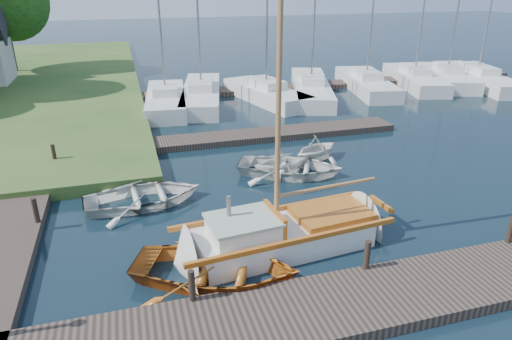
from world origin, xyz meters
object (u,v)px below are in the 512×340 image
object	(u,v)px
mooring_post_1	(192,285)
marina_boat_5	(414,78)
marina_boat_0	(166,99)
mooring_post_5	(54,154)
marina_boat_4	(366,82)
mooring_post_2	(367,255)
mooring_post_4	(35,210)
mooring_post_3	(511,230)
marina_boat_2	(266,92)
tender_d	(317,146)
tender_b	(282,159)
dinghy	(216,265)
marina_boat_7	(477,77)
marina_boat_1	(201,93)
tender_a	(143,194)
marina_boat_6	(447,76)
sailboat	(287,236)
tender_c	(290,165)
marina_boat_3	(311,86)

from	to	relation	value
mooring_post_1	marina_boat_5	size ratio (longest dim) A/B	0.08
mooring_post_1	marina_boat_0	bearing A→B (deg)	85.90
mooring_post_5	marina_boat_4	distance (m)	21.27
marina_boat_5	marina_boat_0	bearing A→B (deg)	108.76
mooring_post_2	mooring_post_4	world-z (taller)	same
mooring_post_3	mooring_post_5	xyz separation A→B (m)	(-13.00, 10.00, 0.00)
marina_boat_2	marina_boat_5	bearing A→B (deg)	-97.84
mooring_post_2	tender_d	bearing A→B (deg)	75.26
tender_b	dinghy	bearing A→B (deg)	141.25
mooring_post_1	marina_boat_7	xyz separation A→B (m)	(23.83, 18.69, -0.14)
marina_boat_1	marina_boat_2	xyz separation A→B (m)	(3.95, -0.98, 0.01)
marina_boat_4	marina_boat_7	world-z (taller)	marina_boat_4
tender_a	mooring_post_1	bearing A→B (deg)	-178.20
marina_boat_1	marina_boat_4	size ratio (longest dim) A/B	0.84
mooring_post_4	dinghy	distance (m)	6.22
tender_a	marina_boat_5	size ratio (longest dim) A/B	0.40
mooring_post_5	marina_boat_6	bearing A→B (deg)	20.26
tender_d	marina_boat_2	bearing A→B (deg)	-29.19
mooring_post_2	mooring_post_1	bearing A→B (deg)	180.00
dinghy	marina_boat_7	xyz separation A→B (m)	(23.08, 17.69, 0.11)
mooring_post_5	tender_a	bearing A→B (deg)	-51.90
mooring_post_5	tender_d	size ratio (longest dim) A/B	0.34
mooring_post_2	sailboat	size ratio (longest dim) A/B	0.08
tender_c	mooring_post_2	bearing A→B (deg)	-157.14
marina_boat_0	tender_a	bearing A→B (deg)	176.81
tender_b	marina_boat_1	size ratio (longest dim) A/B	0.24
tender_b	marina_boat_5	size ratio (longest dim) A/B	0.24
mooring_post_5	marina_boat_2	bearing A→B (deg)	35.73
mooring_post_5	marina_boat_7	size ratio (longest dim) A/B	0.07
mooring_post_4	mooring_post_3	bearing A→B (deg)	-21.04
dinghy	marina_boat_7	distance (m)	29.08
dinghy	marina_boat_6	world-z (taller)	marina_boat_6
mooring_post_2	mooring_post_5	xyz separation A→B (m)	(-8.50, 10.00, 0.00)
mooring_post_1	marina_boat_0	xyz separation A→B (m)	(1.32, 18.46, -0.13)
mooring_post_3	marina_boat_5	distance (m)	22.17
mooring_post_5	dinghy	distance (m)	10.18
marina_boat_4	marina_boat_6	distance (m)	6.78
sailboat	marina_boat_3	distance (m)	18.78
mooring_post_5	dinghy	size ratio (longest dim) A/B	0.19
marina_boat_1	marina_boat_6	size ratio (longest dim) A/B	0.89
tender_d	marina_boat_5	xyz separation A→B (m)	(12.56, 11.57, -0.05)
tender_a	marina_boat_1	size ratio (longest dim) A/B	0.40
marina_boat_0	marina_boat_2	xyz separation A→B (m)	(6.24, -0.14, -0.00)
tender_b	marina_boat_7	size ratio (longest dim) A/B	0.22
marina_boat_1	marina_boat_2	bearing A→B (deg)	-91.80
mooring_post_2	marina_boat_5	xyz separation A→B (m)	(14.70, 19.68, -0.14)
marina_boat_0	marina_boat_4	distance (m)	13.82
sailboat	tender_b	world-z (taller)	sailboat
mooring_post_4	marina_boat_3	xyz separation A→B (m)	(14.91, 14.07, -0.13)
mooring_post_1	tender_c	xyz separation A→B (m)	(4.94, 6.90, -0.28)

